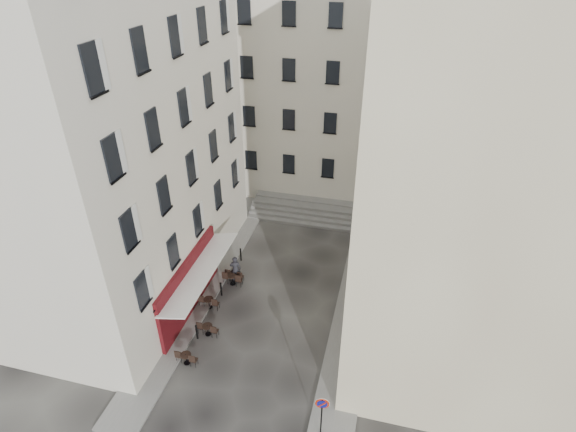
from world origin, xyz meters
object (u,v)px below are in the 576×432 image
(bistro_table_b, at_px, (208,329))
(pedestrian, at_px, (235,269))
(no_parking_sign, at_px, (322,411))
(bistro_table_a, at_px, (187,357))

(bistro_table_b, xyz_separation_m, pedestrian, (-0.06, 4.55, 0.50))
(no_parking_sign, bearing_deg, bistro_table_a, 155.92)
(no_parking_sign, relative_size, bistro_table_a, 2.22)
(no_parking_sign, xyz_separation_m, bistro_table_a, (-7.16, 2.23, -1.38))
(no_parking_sign, height_order, bistro_table_a, no_parking_sign)
(no_parking_sign, bearing_deg, pedestrian, 121.38)
(pedestrian, bearing_deg, bistro_table_a, 72.03)
(bistro_table_a, xyz_separation_m, bistro_table_b, (0.28, 2.05, 0.01))
(bistro_table_b, relative_size, pedestrian, 0.64)
(bistro_table_b, distance_m, pedestrian, 4.58)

